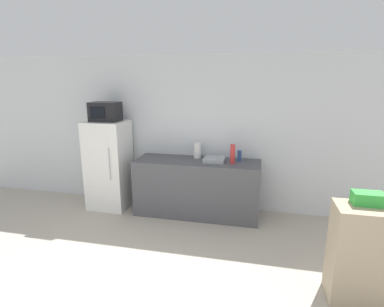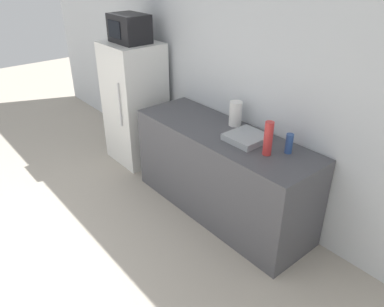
{
  "view_description": "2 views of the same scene",
  "coord_description": "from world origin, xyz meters",
  "views": [
    {
      "loc": [
        1.31,
        -1.76,
        2.16
      ],
      "look_at": [
        0.43,
        2.19,
        1.18
      ],
      "focal_mm": 28.0,
      "sensor_mm": 36.0,
      "label": 1
    },
    {
      "loc": [
        2.69,
        0.48,
        2.43
      ],
      "look_at": [
        0.58,
        2.25,
        0.95
      ],
      "focal_mm": 35.0,
      "sensor_mm": 36.0,
      "label": 2
    }
  ],
  "objects": [
    {
      "name": "counter",
      "position": [
        0.38,
        2.8,
        0.46
      ],
      "size": [
        2.01,
        0.66,
        0.91
      ],
      "primitive_type": "cube",
      "color": "#4C4C51",
      "rests_on": "ground_plane"
    },
    {
      "name": "wall_back",
      "position": [
        0.0,
        3.17,
        1.3
      ],
      "size": [
        8.0,
        0.06,
        2.6
      ],
      "primitive_type": "cube",
      "color": "silver",
      "rests_on": "ground_plane"
    },
    {
      "name": "paper_towel_roll",
      "position": [
        0.34,
        3.01,
        1.04
      ],
      "size": [
        0.12,
        0.12,
        0.25
      ],
      "primitive_type": "cylinder",
      "color": "white",
      "rests_on": "counter"
    },
    {
      "name": "refrigerator",
      "position": [
        -1.17,
        2.78,
        0.76
      ],
      "size": [
        0.66,
        0.62,
        1.51
      ],
      "color": "white",
      "rests_on": "ground_plane"
    },
    {
      "name": "bottle_tall",
      "position": [
        0.94,
        2.77,
        1.06
      ],
      "size": [
        0.08,
        0.08,
        0.3
      ],
      "primitive_type": "cylinder",
      "color": "red",
      "rests_on": "counter"
    },
    {
      "name": "sink_basin",
      "position": [
        0.65,
        2.84,
        0.94
      ],
      "size": [
        0.33,
        0.34,
        0.06
      ],
      "primitive_type": "cube",
      "color": "#9EA3A8",
      "rests_on": "counter"
    },
    {
      "name": "bottle_short",
      "position": [
        1.04,
        2.94,
        1.0
      ],
      "size": [
        0.06,
        0.06,
        0.18
      ],
      "primitive_type": "cylinder",
      "color": "#2D4C8C",
      "rests_on": "counter"
    },
    {
      "name": "microwave",
      "position": [
        -1.17,
        2.77,
        1.67
      ],
      "size": [
        0.47,
        0.34,
        0.32
      ],
      "color": "black",
      "rests_on": "refrigerator"
    }
  ]
}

